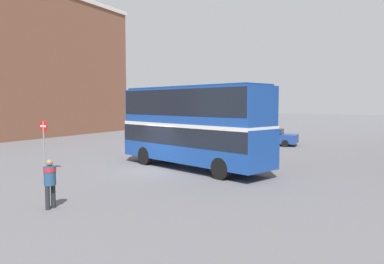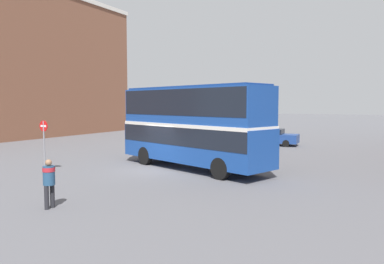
# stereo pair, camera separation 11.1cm
# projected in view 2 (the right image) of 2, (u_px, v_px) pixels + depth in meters

# --- Properties ---
(ground_plane) EXTENTS (240.00, 240.00, 0.00)m
(ground_plane) POSITION_uv_depth(u_px,v_px,m) (149.00, 170.00, 20.93)
(ground_plane) COLOR #5B5B60
(double_decker_bus) EXTENTS (10.32, 5.66, 4.70)m
(double_decker_bus) POSITION_uv_depth(u_px,v_px,m) (192.00, 122.00, 21.30)
(double_decker_bus) COLOR #194293
(double_decker_bus) RESTS_ON ground_plane
(pedestrian_foreground) EXTENTS (0.45, 0.45, 1.77)m
(pedestrian_foreground) POSITION_uv_depth(u_px,v_px,m) (49.00, 179.00, 13.26)
(pedestrian_foreground) COLOR #232328
(pedestrian_foreground) RESTS_ON ground_plane
(parked_car_kerb_near) EXTENTS (4.78, 2.87, 1.45)m
(parked_car_kerb_near) POSITION_uv_depth(u_px,v_px,m) (164.00, 133.00, 38.29)
(parked_car_kerb_near) COLOR silver
(parked_car_kerb_near) RESTS_ON ground_plane
(parked_car_kerb_far) EXTENTS (4.77, 2.16, 1.48)m
(parked_car_kerb_far) POSITION_uv_depth(u_px,v_px,m) (271.00, 137.00, 33.61)
(parked_car_kerb_far) COLOR navy
(parked_car_kerb_far) RESTS_ON ground_plane
(no_entry_sign) EXTENTS (0.60, 0.08, 2.82)m
(no_entry_sign) POSITION_uv_depth(u_px,v_px,m) (44.00, 138.00, 20.33)
(no_entry_sign) COLOR gray
(no_entry_sign) RESTS_ON ground_plane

